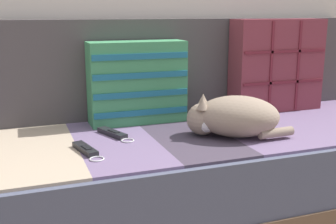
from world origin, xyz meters
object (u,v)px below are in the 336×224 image
Objects in this scene: throw_pillow_striped at (137,82)px; sleeping_cat at (232,117)px; throw_pillow_quilted at (276,65)px; game_remote_near at (86,150)px; couch at (182,179)px; game_remote_far at (113,134)px.

throw_pillow_striped reaches higher than sleeping_cat.
throw_pillow_quilted reaches higher than game_remote_near.
sleeping_cat is 0.56m from game_remote_near.
throw_pillow_quilted reaches higher than sleeping_cat.
sleeping_cat is (0.15, -0.14, 0.28)m from couch.
throw_pillow_striped is at bearing 129.80° from sleeping_cat.
game_remote_far is (-0.42, 0.16, -0.07)m from sleeping_cat.
game_remote_near is at bearing 179.57° from sleeping_cat.
couch is 5.20× the size of throw_pillow_striped.
game_remote_near is (-0.41, -0.14, 0.22)m from couch.
throw_pillow_striped is (-0.69, -0.00, -0.04)m from throw_pillow_quilted.
sleeping_cat is at bearing -50.20° from throw_pillow_striped.
sleeping_cat is 1.85× the size of game_remote_far.
throw_pillow_striped is 1.08× the size of sleeping_cat.
couch is 5.62× the size of sleeping_cat.
sleeping_cat is (0.28, -0.33, -0.10)m from throw_pillow_striped.
game_remote_near is at bearing -161.26° from throw_pillow_quilted.
throw_pillow_quilted reaches higher than throw_pillow_striped.
sleeping_cat is at bearing -141.18° from throw_pillow_quilted.
couch is 0.35m from sleeping_cat.
sleeping_cat reaches higher than couch.
sleeping_cat is at bearing -0.43° from game_remote_near.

